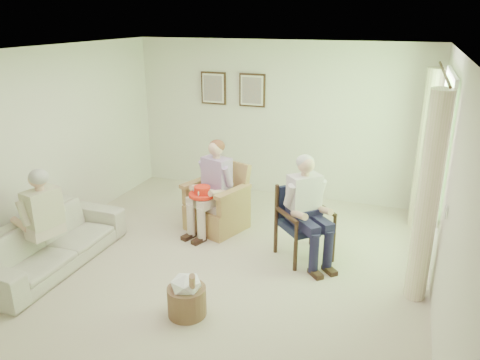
% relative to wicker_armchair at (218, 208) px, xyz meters
% --- Properties ---
extents(floor, '(5.50, 5.50, 0.00)m').
position_rel_wicker_armchair_xyz_m(floor, '(0.42, -1.08, -0.31)').
color(floor, '#C0B39B').
rests_on(floor, ground).
extents(back_wall, '(5.00, 0.04, 2.60)m').
position_rel_wicker_armchair_xyz_m(back_wall, '(0.42, 1.67, 0.99)').
color(back_wall, silver).
rests_on(back_wall, ground).
extents(front_wall, '(5.00, 0.04, 2.60)m').
position_rel_wicker_armchair_xyz_m(front_wall, '(0.42, -3.83, 0.99)').
color(front_wall, silver).
rests_on(front_wall, ground).
extents(left_wall, '(0.04, 5.50, 2.60)m').
position_rel_wicker_armchair_xyz_m(left_wall, '(-2.08, -1.08, 0.99)').
color(left_wall, silver).
rests_on(left_wall, ground).
extents(right_wall, '(0.04, 5.50, 2.60)m').
position_rel_wicker_armchair_xyz_m(right_wall, '(2.92, -1.08, 0.99)').
color(right_wall, silver).
rests_on(right_wall, ground).
extents(ceiling, '(5.00, 5.50, 0.02)m').
position_rel_wicker_armchair_xyz_m(ceiling, '(0.42, -1.08, 2.29)').
color(ceiling, white).
rests_on(ceiling, back_wall).
extents(window, '(0.13, 2.50, 1.63)m').
position_rel_wicker_armchair_xyz_m(window, '(2.88, 0.12, 1.28)').
color(window, '#2D6B23').
rests_on(window, right_wall).
extents(curtain_left, '(0.34, 0.34, 2.30)m').
position_rel_wicker_armchair_xyz_m(curtain_left, '(2.75, -0.86, 0.84)').
color(curtain_left, '#FAE6C4').
rests_on(curtain_left, ground).
extents(curtain_right, '(0.34, 0.34, 2.30)m').
position_rel_wicker_armchair_xyz_m(curtain_right, '(2.75, 1.10, 0.84)').
color(curtain_right, '#FAE6C4').
rests_on(curtain_right, ground).
extents(framed_print_left, '(0.45, 0.05, 0.55)m').
position_rel_wicker_armchair_xyz_m(framed_print_left, '(-0.73, 1.63, 1.47)').
color(framed_print_left, '#382114').
rests_on(framed_print_left, back_wall).
extents(framed_print_right, '(0.45, 0.05, 0.55)m').
position_rel_wicker_armchair_xyz_m(framed_print_right, '(-0.03, 1.63, 1.47)').
color(framed_print_right, '#382114').
rests_on(framed_print_right, back_wall).
extents(wicker_armchair, '(0.75, 0.75, 0.96)m').
position_rel_wicker_armchair_xyz_m(wicker_armchair, '(0.00, 0.00, 0.00)').
color(wicker_armchair, tan).
rests_on(wicker_armchair, ground).
extents(wood_armchair, '(0.60, 0.56, 0.92)m').
position_rel_wicker_armchair_xyz_m(wood_armchair, '(1.38, -0.36, 0.20)').
color(wood_armchair, black).
rests_on(wood_armchair, ground).
extents(sofa, '(2.08, 0.81, 0.61)m').
position_rel_wicker_armchair_xyz_m(sofa, '(-1.53, -1.71, -0.00)').
color(sofa, beige).
rests_on(sofa, ground).
extents(person_wicker, '(0.40, 0.63, 1.31)m').
position_rel_wicker_armchair_xyz_m(person_wicker, '(-0.00, -0.13, 0.45)').
color(person_wicker, beige).
rests_on(person_wicker, ground).
extents(person_dark, '(0.40, 0.62, 1.34)m').
position_rel_wicker_armchair_xyz_m(person_dark, '(1.38, -0.51, 0.48)').
color(person_dark, '#1C1A3A').
rests_on(person_dark, ground).
extents(person_sofa, '(0.42, 0.62, 1.27)m').
position_rel_wicker_armchair_xyz_m(person_sofa, '(-1.53, -1.83, 0.41)').
color(person_sofa, beige).
rests_on(person_sofa, ground).
extents(red_hat, '(0.38, 0.38, 0.14)m').
position_rel_wicker_armchair_xyz_m(red_hat, '(-0.09, -0.32, 0.35)').
color(red_hat, red).
rests_on(red_hat, person_wicker).
extents(hatbox, '(0.45, 0.45, 0.60)m').
position_rel_wicker_armchair_xyz_m(hatbox, '(0.51, -2.07, -0.07)').
color(hatbox, '#A36F58').
rests_on(hatbox, ground).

